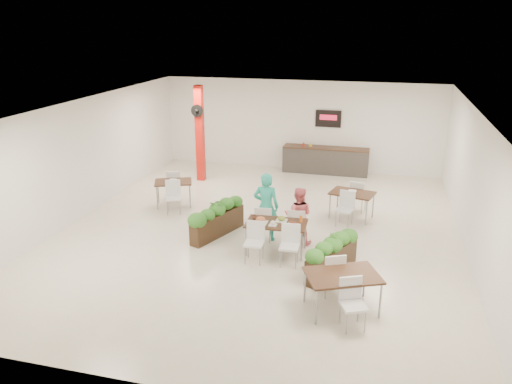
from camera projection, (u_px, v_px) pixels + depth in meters
ground at (259, 231)px, 12.92m from camera, size 12.00×12.00×0.00m
room_shell at (260, 156)px, 12.27m from camera, size 10.10×12.10×3.22m
red_column at (200, 133)px, 16.56m from camera, size 0.40×0.41×3.20m
service_counter at (325, 160)px, 17.70m from camera, size 3.00×0.64×2.20m
main_table at (276, 227)px, 11.56m from camera, size 1.43×1.67×0.92m
diner_man at (266, 207)px, 12.18m from camera, size 0.65×0.44×1.73m
diner_woman at (298, 216)px, 12.04m from camera, size 0.71×0.57×1.42m
planter_left at (217, 217)px, 12.52m from camera, size 0.94×1.78×0.98m
planter_right at (332, 253)px, 10.63m from camera, size 0.99×1.66×0.93m
side_table_a at (173, 186)px, 14.52m from camera, size 1.24×1.66×0.92m
side_table_b at (352, 197)px, 13.58m from camera, size 1.29×1.67×0.92m
side_table_c at (342, 280)px, 9.22m from camera, size 1.57×1.65×0.92m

